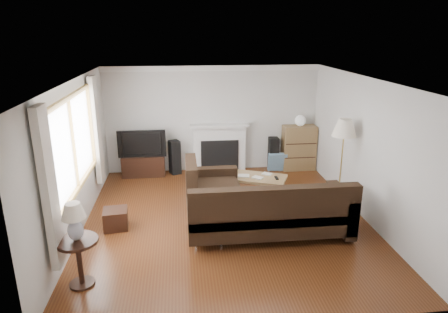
{
  "coord_description": "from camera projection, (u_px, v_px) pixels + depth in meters",
  "views": [
    {
      "loc": [
        -0.76,
        -6.49,
        3.29
      ],
      "look_at": [
        0.0,
        0.3,
        1.1
      ],
      "focal_mm": 32.0,
      "sensor_mm": 36.0,
      "label": 1
    }
  ],
  "objects": [
    {
      "name": "room",
      "position": [
        226.0,
        153.0,
        6.85
      ],
      "size": [
        5.1,
        5.6,
        2.54
      ],
      "color": "#522812",
      "rests_on": "ground"
    },
    {
      "name": "window",
      "position": [
        74.0,
        144.0,
        6.31
      ],
      "size": [
        0.12,
        2.74,
        1.54
      ],
      "primitive_type": "cube",
      "color": "olive",
      "rests_on": "room"
    },
    {
      "name": "curtain_near",
      "position": [
        49.0,
        189.0,
        4.92
      ],
      "size": [
        0.1,
        0.35,
        2.1
      ],
      "primitive_type": "cube",
      "color": "beige",
      "rests_on": "room"
    },
    {
      "name": "curtain_far",
      "position": [
        96.0,
        130.0,
        7.8
      ],
      "size": [
        0.1,
        0.35,
        2.1
      ],
      "primitive_type": "cube",
      "color": "beige",
      "rests_on": "room"
    },
    {
      "name": "fireplace",
      "position": [
        219.0,
        148.0,
        9.57
      ],
      "size": [
        1.4,
        0.26,
        1.15
      ],
      "primitive_type": "cube",
      "color": "white",
      "rests_on": "room"
    },
    {
      "name": "tv_stand",
      "position": [
        144.0,
        165.0,
        9.34
      ],
      "size": [
        0.98,
        0.44,
        0.49
      ],
      "primitive_type": "cube",
      "color": "black",
      "rests_on": "ground"
    },
    {
      "name": "television",
      "position": [
        142.0,
        142.0,
        9.17
      ],
      "size": [
        1.08,
        0.14,
        0.62
      ],
      "primitive_type": "imported",
      "color": "black",
      "rests_on": "tv_stand"
    },
    {
      "name": "speaker_left",
      "position": [
        175.0,
        157.0,
        9.42
      ],
      "size": [
        0.31,
        0.33,
        0.8
      ],
      "primitive_type": "cube",
      "rotation": [
        0.0,
        0.0,
        0.38
      ],
      "color": "black",
      "rests_on": "ground"
    },
    {
      "name": "speaker_right",
      "position": [
        273.0,
        154.0,
        9.67
      ],
      "size": [
        0.23,
        0.27,
        0.8
      ],
      "primitive_type": "cube",
      "rotation": [
        0.0,
        0.0,
        0.01
      ],
      "color": "black",
      "rests_on": "ground"
    },
    {
      "name": "bookshelf",
      "position": [
        299.0,
        148.0,
        9.68
      ],
      "size": [
        0.79,
        0.37,
        1.08
      ],
      "primitive_type": "cube",
      "color": "olive",
      "rests_on": "ground"
    },
    {
      "name": "globe_lamp",
      "position": [
        300.0,
        121.0,
        9.47
      ],
      "size": [
        0.25,
        0.25,
        0.25
      ],
      "primitive_type": "sphere",
      "color": "white",
      "rests_on": "bookshelf"
    },
    {
      "name": "sectional_sofa",
      "position": [
        269.0,
        209.0,
        6.57
      ],
      "size": [
        2.9,
        2.12,
        0.94
      ],
      "primitive_type": "cube",
      "color": "black",
      "rests_on": "ground"
    },
    {
      "name": "coffee_table",
      "position": [
        257.0,
        187.0,
        8.12
      ],
      "size": [
        1.31,
        1.03,
        0.45
      ],
      "primitive_type": "cube",
      "rotation": [
        0.0,
        0.0,
        -0.4
      ],
      "color": "olive",
      "rests_on": "ground"
    },
    {
      "name": "footstool",
      "position": [
        116.0,
        219.0,
        6.87
      ],
      "size": [
        0.44,
        0.44,
        0.34
      ],
      "primitive_type": "cube",
      "rotation": [
        0.0,
        0.0,
        0.11
      ],
      "color": "black",
      "rests_on": "ground"
    },
    {
      "name": "floor_lamp",
      "position": [
        341.0,
        164.0,
        7.49
      ],
      "size": [
        0.51,
        0.51,
        1.73
      ],
      "primitive_type": "cube",
      "rotation": [
        0.0,
        0.0,
        0.15
      ],
      "color": "gold",
      "rests_on": "ground"
    },
    {
      "name": "side_table",
      "position": [
        80.0,
        262.0,
        5.28
      ],
      "size": [
        0.54,
        0.54,
        0.68
      ],
      "primitive_type": "cube",
      "color": "black",
      "rests_on": "ground"
    },
    {
      "name": "table_lamp",
      "position": [
        75.0,
        222.0,
        5.1
      ],
      "size": [
        0.32,
        0.32,
        0.51
      ],
      "primitive_type": "cube",
      "color": "silver",
      "rests_on": "side_table"
    }
  ]
}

